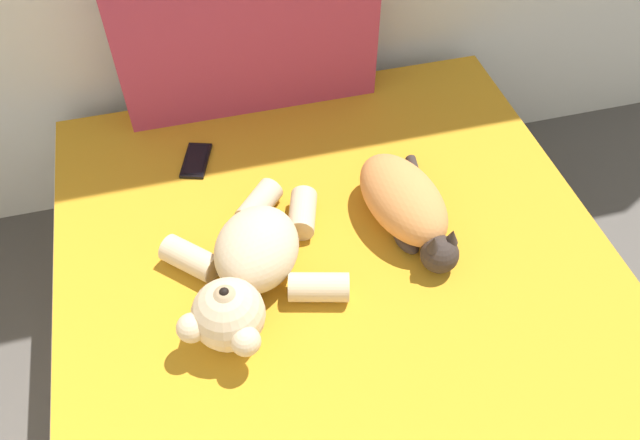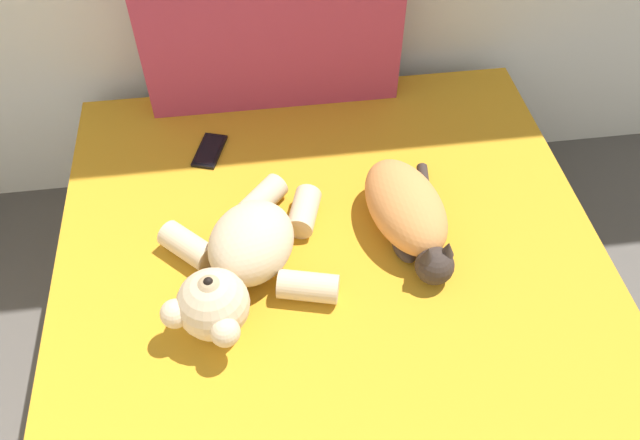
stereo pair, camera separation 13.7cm
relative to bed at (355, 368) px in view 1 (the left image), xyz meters
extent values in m
cube|color=#9E7A56|center=(0.00, 0.00, -0.09)|extent=(1.51, 1.99, 0.28)
cube|color=white|center=(0.00, 0.00, 0.13)|extent=(1.47, 1.93, 0.18)
cube|color=orange|center=(0.00, 0.06, 0.23)|extent=(1.45, 1.79, 0.02)
cube|color=#A5334C|center=(-0.09, 0.91, 0.51)|extent=(0.80, 0.13, 0.53)
ellipsoid|color=#D18447|center=(0.21, 0.29, 0.32)|extent=(0.25, 0.37, 0.15)
sphere|color=#332823|center=(0.24, 0.11, 0.29)|extent=(0.10, 0.10, 0.10)
cone|color=#332823|center=(0.27, 0.11, 0.35)|extent=(0.04, 0.04, 0.04)
cone|color=#332823|center=(0.22, 0.10, 0.35)|extent=(0.04, 0.04, 0.04)
cylinder|color=#332823|center=(0.30, 0.41, 0.26)|extent=(0.06, 0.16, 0.03)
ellipsoid|color=#332823|center=(0.19, 0.19, 0.26)|extent=(0.07, 0.11, 0.04)
ellipsoid|color=beige|center=(-0.21, 0.21, 0.33)|extent=(0.31, 0.32, 0.17)
sphere|color=beige|center=(-0.31, 0.04, 0.33)|extent=(0.17, 0.17, 0.17)
sphere|color=tan|center=(-0.31, 0.04, 0.39)|extent=(0.07, 0.07, 0.07)
sphere|color=black|center=(-0.31, 0.04, 0.42)|extent=(0.02, 0.02, 0.02)
sphere|color=beige|center=(-0.28, -0.05, 0.34)|extent=(0.07, 0.07, 0.07)
sphere|color=beige|center=(-0.39, 0.02, 0.34)|extent=(0.07, 0.07, 0.07)
cylinder|color=beige|center=(-0.08, 0.09, 0.28)|extent=(0.16, 0.11, 0.07)
cylinder|color=beige|center=(-0.06, 0.34, 0.28)|extent=(0.11, 0.15, 0.07)
cylinder|color=beige|center=(-0.37, 0.26, 0.28)|extent=(0.16, 0.16, 0.07)
cylinder|color=beige|center=(-0.17, 0.41, 0.28)|extent=(0.15, 0.15, 0.07)
cube|color=black|center=(-0.31, 0.66, 0.25)|extent=(0.11, 0.16, 0.01)
cube|color=black|center=(-0.31, 0.66, 0.25)|extent=(0.10, 0.14, 0.00)
camera|label=1|loc=(-0.31, -0.79, 1.57)|focal=35.81mm
camera|label=2|loc=(-0.17, -0.82, 1.57)|focal=35.81mm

